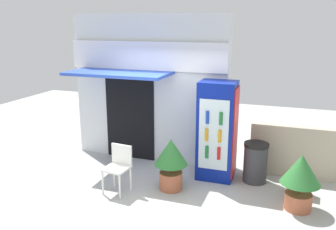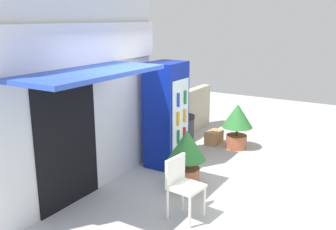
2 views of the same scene
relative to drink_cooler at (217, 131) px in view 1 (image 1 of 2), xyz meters
The scene contains 9 objects.
ground 1.83m from the drink_cooler, 131.42° to the right, with size 16.00×16.00×0.00m, color #B2B2AD.
storefront_building 1.88m from the drink_cooler, 161.41° to the left, with size 3.47×1.33×3.19m.
drink_cooler is the anchor object (origin of this frame).
plastic_chair 1.99m from the drink_cooler, 142.63° to the right, with size 0.46×0.46×0.86m.
potted_plant_near_shop 1.11m from the drink_cooler, 130.60° to the right, with size 0.62×0.62×0.97m.
potted_plant_curbside 1.78m from the drink_cooler, 27.07° to the right, with size 0.64×0.64×0.96m.
trash_bin 0.95m from the drink_cooler, ahead, with size 0.47×0.47×0.78m.
stone_boundary_wall 1.91m from the drink_cooler, 18.25° to the left, with size 2.34×0.20×1.04m, color #B7AD93.
cardboard_box 1.79m from the drink_cooler, ahead, with size 0.42×0.26×0.29m, color tan.
Camera 1 is at (2.32, -5.35, 3.00)m, focal length 37.99 mm.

